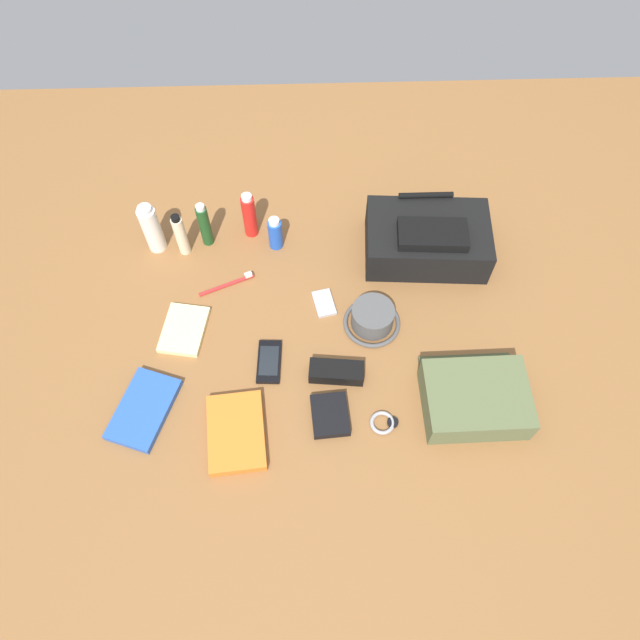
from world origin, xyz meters
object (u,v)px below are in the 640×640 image
Objects in this scene: paperback_novel at (144,410)px; travel_guidebook at (236,433)px; deodorant_spray at (275,233)px; media_player at (324,303)px; cell_phone at (269,362)px; toothbrush at (230,283)px; toiletry_pouch at (475,398)px; wristwatch at (384,423)px; toothpaste_tube at (152,228)px; shampoo_bottle at (205,225)px; sunscreen_spray at (249,215)px; bucket_hat at (372,318)px; notepad at (184,331)px; lotion_bottle at (181,235)px; wallet at (330,415)px; sunglasses_case at (336,372)px; backpack at (427,239)px.

paperback_novel is 1.08× the size of travel_guidebook.
deodorant_spray reaches higher than media_player.
cell_phone is 0.81× the size of toothbrush.
toiletry_pouch is 2.04× the size of cell_phone.
travel_guidebook reaches higher than wristwatch.
toothpaste_tube reaches higher than paperback_novel.
cell_phone is at bearing -65.67° from shampoo_bottle.
wristwatch is (0.27, -0.57, -0.05)m from deodorant_spray.
travel_guidebook is (-0.02, -0.63, -0.06)m from sunscreen_spray.
bucket_hat reaches higher than media_player.
lotion_bottle is at bearing 103.96° from notepad.
toiletry_pouch is 0.88m from shampoo_bottle.
wristwatch is 0.59m from toothbrush.
sunscreen_spray reaches higher than lotion_bottle.
wallet is 0.46m from notepad.
sunscreen_spray is (0.19, 0.06, 0.00)m from lotion_bottle.
sunscreen_spray reaches higher than toiletry_pouch.
shampoo_bottle reaches higher than deodorant_spray.
sunscreen_spray is at bearing 128.46° from media_player.
toothpaste_tube is at bearing 146.65° from toothbrush.
sunglasses_case is (0.29, -0.29, 0.01)m from toothbrush.
wallet is at bearing -59.05° from shampoo_bottle.
toothpaste_tube is 1.12× the size of lotion_bottle.
paperback_novel reaches higher than cell_phone.
notepad is at bearing 156.76° from cell_phone.
bucket_hat is at bearing 40.62° from travel_guidebook.
lotion_bottle is at bearing 134.14° from wristwatch.
lotion_bottle is (0.08, -0.02, -0.01)m from toothpaste_tube.
lotion_bottle is at bearing 153.35° from bucket_hat.
backpack is 0.78m from toothpaste_tube.
shampoo_bottle is at bearing 91.36° from notepad.
lotion_bottle reaches higher than travel_guidebook.
shampoo_bottle is at bearing 100.10° from travel_guidebook.
travel_guidebook reaches higher than media_player.
deodorant_spray is 0.54× the size of travel_guidebook.
deodorant_spray is (0.27, 0.01, -0.02)m from lotion_bottle.
backpack is 0.76m from travel_guidebook.
deodorant_spray reaches higher than notepad.
sunscreen_spray is 0.64m from travel_guidebook.
toothbrush reaches higher than cell_phone.
deodorant_spray is 0.59m from travel_guidebook.
lotion_bottle reaches higher than sunglasses_case.
bucket_hat is 0.29m from wallet.
sunglasses_case reaches higher than wristwatch.
paperback_novel is 1.51× the size of notepad.
backpack reaches higher than media_player.
toothpaste_tube is at bearing 179.10° from deodorant_spray.
deodorant_spray is at bearing -5.38° from shampoo_bottle.
sunglasses_case is (-0.28, -0.39, -0.04)m from backpack.
shampoo_bottle is 0.75× the size of travel_guidebook.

